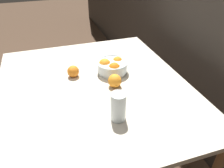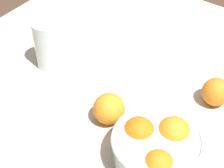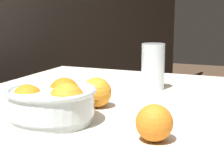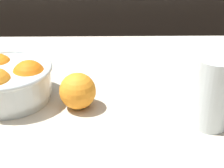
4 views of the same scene
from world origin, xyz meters
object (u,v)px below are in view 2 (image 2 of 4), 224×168
fruit_bowl (157,147)px  orange_loose_near_bowl (109,109)px  juice_glass (48,47)px  orange_loose_front (216,92)px

fruit_bowl → orange_loose_near_bowl: fruit_bowl is taller
fruit_bowl → juice_glass: (0.45, -0.11, 0.02)m
juice_glass → orange_loose_front: juice_glass is taller
juice_glass → orange_loose_near_bowl: (-0.28, 0.08, -0.03)m
fruit_bowl → juice_glass: 0.47m
orange_loose_near_bowl → orange_loose_front: (-0.20, -0.22, -0.00)m
orange_loose_near_bowl → orange_loose_front: size_ratio=1.07×
orange_loose_near_bowl → orange_loose_front: 0.30m
fruit_bowl → juice_glass: bearing=-14.3°
fruit_bowl → orange_loose_front: fruit_bowl is taller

